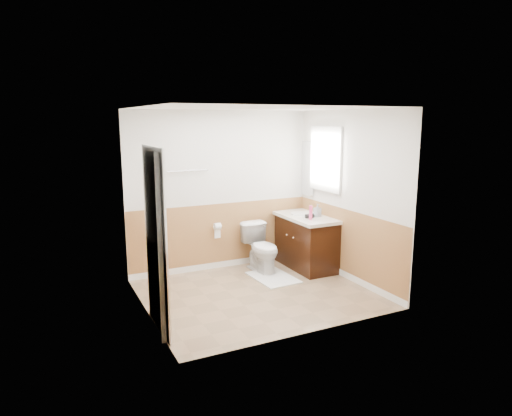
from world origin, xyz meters
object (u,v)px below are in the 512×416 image
bath_mat (273,278)px  soap_dispenser (317,210)px  vanity_cabinet (306,243)px  lotion_bottle (311,213)px  toilet (262,248)px

bath_mat → soap_dispenser: bearing=7.9°
bath_mat → vanity_cabinet: size_ratio=0.73×
vanity_cabinet → lotion_bottle: lotion_bottle is taller
toilet → soap_dispenser: 1.06m
vanity_cabinet → soap_dispenser: (0.12, -0.12, 0.55)m
toilet → bath_mat: 0.53m
soap_dispenser → lotion_bottle: bearing=-145.8°
vanity_cabinet → soap_dispenser: size_ratio=5.38×
bath_mat → lotion_bottle: size_ratio=3.64×
lotion_bottle → soap_dispenser: size_ratio=1.08×
soap_dispenser → toilet: bearing=162.6°
bath_mat → vanity_cabinet: vanity_cabinet is taller
lotion_bottle → toilet: bearing=146.5°
bath_mat → soap_dispenser: (0.84, 0.12, 0.94)m
toilet → soap_dispenser: bearing=-20.1°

